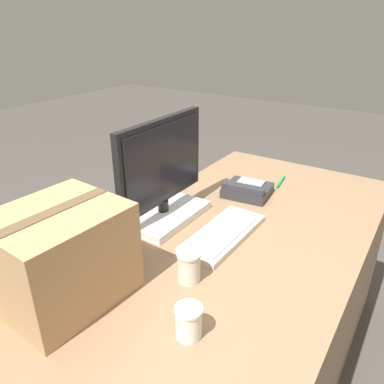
% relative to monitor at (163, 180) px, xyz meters
% --- Properties ---
extents(ground_plane, '(12.00, 12.00, 0.00)m').
position_rel_monitor_xyz_m(ground_plane, '(0.01, -0.31, -0.92)').
color(ground_plane, '#47423D').
extents(office_desk, '(1.80, 0.90, 0.75)m').
position_rel_monitor_xyz_m(office_desk, '(0.01, -0.31, -0.55)').
color(office_desk, '#8C6B4C').
rests_on(office_desk, ground_plane).
extents(monitor, '(0.49, 0.24, 0.41)m').
position_rel_monitor_xyz_m(monitor, '(0.00, 0.00, 0.00)').
color(monitor, white).
rests_on(monitor, office_desk).
extents(keyboard, '(0.40, 0.17, 0.03)m').
position_rel_monitor_xyz_m(keyboard, '(0.00, -0.28, -0.15)').
color(keyboard, beige).
rests_on(keyboard, office_desk).
extents(desk_phone, '(0.21, 0.22, 0.07)m').
position_rel_monitor_xyz_m(desk_phone, '(0.38, -0.19, -0.14)').
color(desk_phone, '#2D2D33').
rests_on(desk_phone, office_desk).
extents(paper_cup_left, '(0.07, 0.07, 0.09)m').
position_rel_monitor_xyz_m(paper_cup_left, '(-0.47, -0.44, -0.12)').
color(paper_cup_left, white).
rests_on(paper_cup_left, office_desk).
extents(paper_cup_right, '(0.08, 0.08, 0.10)m').
position_rel_monitor_xyz_m(paper_cup_right, '(-0.28, -0.31, -0.12)').
color(paper_cup_right, beige).
rests_on(paper_cup_right, office_desk).
extents(cardboard_box, '(0.36, 0.31, 0.28)m').
position_rel_monitor_xyz_m(cardboard_box, '(-0.54, -0.05, -0.03)').
color(cardboard_box, tan).
rests_on(cardboard_box, office_desk).
extents(pen_marker, '(0.15, 0.03, 0.01)m').
position_rel_monitor_xyz_m(pen_marker, '(0.60, -0.27, -0.16)').
color(pen_marker, '#198C33').
rests_on(pen_marker, office_desk).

